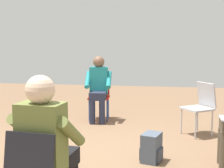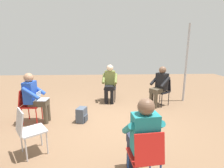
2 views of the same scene
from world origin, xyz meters
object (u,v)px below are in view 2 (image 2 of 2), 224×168
object	(u,v)px
chair_southeast	(28,129)
person_in_black	(160,84)
chair_west	(110,86)
backpack_near_laptop_user	(82,116)
chair_northwest	(163,90)
person_in_teal	(142,135)
person_in_olive	(110,81)
person_with_laptop	(34,95)
chair_south	(28,103)
chair_east	(146,155)

from	to	relation	value
chair_southeast	person_in_black	bearing A→B (deg)	92.41
chair_west	backpack_near_laptop_user	world-z (taller)	chair_west
chair_northwest	backpack_near_laptop_user	distance (m)	2.71
person_in_teal	person_in_olive	distance (m)	3.53
chair_northwest	chair_west	distance (m)	1.74
chair_northwest	person_with_laptop	xyz separation A→B (m)	(1.13, -3.54, 0.20)
chair_south	person_in_black	xyz separation A→B (m)	(-1.03, 3.57, 0.20)
person_in_teal	person_in_black	bearing A→B (deg)	62.06
person_in_olive	backpack_near_laptop_user	xyz separation A→B (m)	(1.55, -0.76, -0.54)
chair_west	person_in_black	distance (m)	1.66
person_in_teal	person_in_olive	world-z (taller)	same
person_in_teal	person_in_olive	size ratio (longest dim) A/B	1.00
person_in_black	person_in_olive	distance (m)	1.61
chair_south	person_in_olive	distance (m)	2.56
person_in_olive	backpack_near_laptop_user	bearing A→B (deg)	70.22
chair_south	chair_east	bearing A→B (deg)	50.26
chair_southeast	person_in_olive	world-z (taller)	person_in_olive
chair_south	backpack_near_laptop_user	xyz separation A→B (m)	(0.03, 1.29, -0.34)
person_in_teal	person_in_olive	xyz separation A→B (m)	(-3.51, -0.33, 0.00)
chair_northwest	person_in_teal	size ratio (longest dim) A/B	0.69
chair_east	person_in_teal	bearing A→B (deg)	90.00
chair_northwest	person_in_olive	distance (m)	1.73
chair_east	person_with_laptop	distance (m)	3.10
chair_east	person_in_teal	world-z (taller)	person_in_teal
chair_northwest	chair_west	xyz separation A→B (m)	(-0.56, -1.65, 0.00)
chair_east	person_with_laptop	xyz separation A→B (m)	(-2.15, -2.22, 0.20)
chair_southeast	backpack_near_laptop_user	world-z (taller)	chair_southeast
person_in_teal	chair_south	bearing A→B (deg)	133.77
person_in_olive	backpack_near_laptop_user	size ratio (longest dim) A/B	3.44
chair_west	backpack_near_laptop_user	distance (m)	1.91
chair_southeast	chair_northwest	bearing A→B (deg)	92.23
chair_east	chair_northwest	bearing A→B (deg)	61.79
chair_southeast	chair_west	distance (m)	3.39
person_in_teal	chair_southeast	bearing A→B (deg)	154.30
person_with_laptop	person_in_black	xyz separation A→B (m)	(-1.04, 3.40, 0.00)
chair_southeast	chair_west	size ratio (longest dim) A/B	1.00
person_in_black	person_with_laptop	bearing A→B (deg)	73.23
chair_south	person_with_laptop	xyz separation A→B (m)	(0.01, 0.17, 0.20)
chair_northwest	person_with_laptop	size ratio (longest dim) A/B	0.69
chair_east	backpack_near_laptop_user	bearing A→B (deg)	111.18
chair_south	person_in_black	size ratio (longest dim) A/B	0.69
chair_south	chair_southeast	bearing A→B (deg)	24.59
person_in_teal	person_in_black	xyz separation A→B (m)	(-3.02, 1.20, 0.00)
chair_northwest	person_in_black	xyz separation A→B (m)	(0.09, -0.14, 0.20)
chair_west	person_in_olive	world-z (taller)	person_in_olive
chair_west	backpack_near_laptop_user	xyz separation A→B (m)	(1.72, -0.77, -0.34)
chair_west	person_with_laptop	xyz separation A→B (m)	(1.70, -1.89, 0.20)
person_in_teal	person_in_black	size ratio (longest dim) A/B	1.00
chair_east	chair_southeast	world-z (taller)	same
person_with_laptop	person_in_olive	world-z (taller)	same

